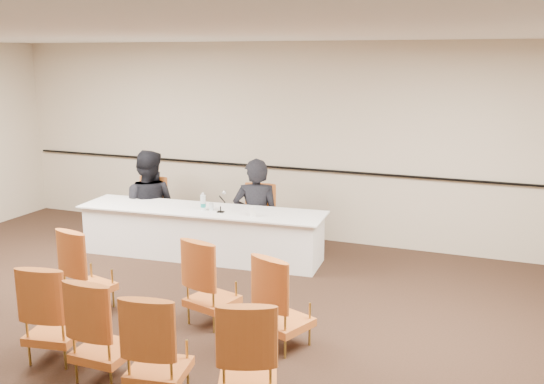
{
  "coord_description": "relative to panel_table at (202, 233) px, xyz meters",
  "views": [
    {
      "loc": [
        3.0,
        -4.66,
        2.79
      ],
      "look_at": [
        0.12,
        2.6,
        1.03
      ],
      "focal_mm": 40.0,
      "sensor_mm": 36.0,
      "label": 1
    }
  ],
  "objects": [
    {
      "name": "wall_back",
      "position": [
        0.94,
        1.41,
        1.15
      ],
      "size": [
        10.0,
        0.04,
        3.0
      ],
      "primitive_type": "cube",
      "color": "beige",
      "rests_on": "ground"
    },
    {
      "name": "coffee_cup",
      "position": [
        0.84,
        -0.11,
        0.41
      ],
      "size": [
        0.11,
        0.11,
        0.13
      ],
      "primitive_type": "cylinder",
      "rotation": [
        0.0,
        0.0,
        0.5
      ],
      "color": "white",
      "rests_on": "panel_table"
    },
    {
      "name": "aud_chair_back_left",
      "position": [
        0.14,
        -3.13,
        0.12
      ],
      "size": [
        0.58,
        0.58,
        0.95
      ],
      "primitive_type": null,
      "rotation": [
        0.0,
        0.0,
        0.18
      ],
      "color": "#BD5922",
      "rests_on": "ground"
    },
    {
      "name": "panelist_second",
      "position": [
        -1.16,
        0.44,
        0.12
      ],
      "size": [
        1.04,
        0.89,
        1.85
      ],
      "primitive_type": "imported",
      "rotation": [
        0.0,
        0.0,
        3.37
      ],
      "color": "black",
      "rests_on": "ground"
    },
    {
      "name": "wall_rail",
      "position": [
        0.94,
        1.37,
        0.75
      ],
      "size": [
        9.8,
        0.04,
        0.03
      ],
      "primitive_type": "cube",
      "color": "black",
      "rests_on": "wall_back"
    },
    {
      "name": "aud_chair_front_right",
      "position": [
        2.03,
        -2.11,
        0.12
      ],
      "size": [
        0.65,
        0.65,
        0.95
      ],
      "primitive_type": null,
      "rotation": [
        0.0,
        0.0,
        -0.38
      ],
      "color": "#BD5922",
      "rests_on": "ground"
    },
    {
      "name": "papers",
      "position": [
        0.45,
        -0.05,
        0.35
      ],
      "size": [
        0.34,
        0.28,
        0.0
      ],
      "primitive_type": "cube",
      "rotation": [
        0.0,
        0.0,
        -0.21
      ],
      "color": "white",
      "rests_on": "panel_table"
    },
    {
      "name": "panel_table",
      "position": [
        0.0,
        0.0,
        0.0
      ],
      "size": [
        3.56,
        1.09,
        0.7
      ],
      "primitive_type": null,
      "rotation": [
        0.0,
        0.0,
        0.08
      ],
      "color": "white",
      "rests_on": "ground"
    },
    {
      "name": "microphone",
      "position": [
        0.35,
        -0.09,
        0.49
      ],
      "size": [
        0.12,
        0.21,
        0.28
      ],
      "primitive_type": null,
      "rotation": [
        0.0,
        0.0,
        0.09
      ],
      "color": "black",
      "rests_on": "panel_table"
    },
    {
      "name": "aud_chair_back_mid",
      "position": [
        0.78,
        -3.25,
        0.12
      ],
      "size": [
        0.5,
        0.5,
        0.95
      ],
      "primitive_type": null,
      "rotation": [
        0.0,
        0.0,
        0.0
      ],
      "color": "#BD5922",
      "rests_on": "ground"
    },
    {
      "name": "water_bottle",
      "position": [
        0.07,
        -0.06,
        0.47
      ],
      "size": [
        0.08,
        0.08,
        0.25
      ],
      "primitive_type": null,
      "rotation": [
        0.0,
        0.0,
        -0.0
      ],
      "color": "teal",
      "rests_on": "panel_table"
    },
    {
      "name": "panelist_second_chair",
      "position": [
        -1.16,
        0.44,
        0.12
      ],
      "size": [
        0.54,
        0.54,
        0.95
      ],
      "primitive_type": null,
      "rotation": [
        0.0,
        0.0,
        0.08
      ],
      "color": "#BD5922",
      "rests_on": "ground"
    },
    {
      "name": "ceiling",
      "position": [
        0.94,
        -2.59,
        2.65
      ],
      "size": [
        10.0,
        10.0,
        0.0
      ],
      "primitive_type": "plane",
      "rotation": [
        3.14,
        0.0,
        0.0
      ],
      "color": "white",
      "rests_on": "ground"
    },
    {
      "name": "panelist_main_chair",
      "position": [
        0.59,
        0.58,
        0.12
      ],
      "size": [
        0.54,
        0.54,
        0.95
      ],
      "primitive_type": null,
      "rotation": [
        0.0,
        0.0,
        0.08
      ],
      "color": "#BD5922",
      "rests_on": "ground"
    },
    {
      "name": "floor",
      "position": [
        0.94,
        -2.59,
        -0.35
      ],
      "size": [
        10.0,
        10.0,
        0.0
      ],
      "primitive_type": "plane",
      "color": "black",
      "rests_on": "ground"
    },
    {
      "name": "aud_chair_extra",
      "position": [
        1.39,
        -3.36,
        0.12
      ],
      "size": [
        0.58,
        0.58,
        0.95
      ],
      "primitive_type": null,
      "rotation": [
        0.0,
        0.0,
        0.17
      ],
      "color": "#BD5922",
      "rests_on": "ground"
    },
    {
      "name": "aud_chair_front_left",
      "position": [
        -0.31,
        -2.07,
        0.12
      ],
      "size": [
        0.6,
        0.6,
        0.95
      ],
      "primitive_type": null,
      "rotation": [
        0.0,
        0.0,
        -0.23
      ],
      "color": "#BD5922",
      "rests_on": "ground"
    },
    {
      "name": "panelist_main",
      "position": [
        0.59,
        0.58,
        0.07
      ],
      "size": [
        0.79,
        0.63,
        1.88
      ],
      "primitive_type": "imported",
      "rotation": [
        0.0,
        0.0,
        3.44
      ],
      "color": "black",
      "rests_on": "ground"
    },
    {
      "name": "aud_chair_front_mid",
      "position": [
        1.14,
        -1.89,
        0.12
      ],
      "size": [
        0.61,
        0.61,
        0.95
      ],
      "primitive_type": null,
      "rotation": [
        0.0,
        0.0,
        -0.26
      ],
      "color": "#BD5922",
      "rests_on": "ground"
    },
    {
      "name": "drinking_glass",
      "position": [
        0.18,
        -0.02,
        0.4
      ],
      "size": [
        0.07,
        0.07,
        0.1
      ],
      "primitive_type": "cylinder",
      "rotation": [
        0.0,
        0.0,
        0.1
      ],
      "color": "silver",
      "rests_on": "panel_table"
    },
    {
      "name": "aud_chair_back_right",
      "position": [
        2.13,
        -3.19,
        0.12
      ],
      "size": [
        0.65,
        0.65,
        0.95
      ],
      "primitive_type": null,
      "rotation": [
        0.0,
        0.0,
        0.37
      ],
      "color": "#BD5922",
      "rests_on": "ground"
    }
  ]
}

